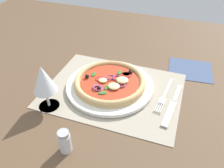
% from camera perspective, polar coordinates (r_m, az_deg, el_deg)
% --- Properties ---
extents(ground_plane, '(1.90, 1.40, 0.02)m').
position_cam_1_polar(ground_plane, '(0.79, 0.33, -2.24)').
color(ground_plane, brown).
extents(placemat, '(0.45, 0.34, 0.00)m').
position_cam_1_polar(placemat, '(0.78, 0.33, -1.45)').
color(placemat, '#A39984').
rests_on(placemat, ground_plane).
extents(plate, '(0.29, 0.29, 0.01)m').
position_cam_1_polar(plate, '(0.79, -0.54, -0.36)').
color(plate, silver).
rests_on(plate, placemat).
extents(pizza, '(0.24, 0.24, 0.03)m').
position_cam_1_polar(pizza, '(0.78, -0.51, 0.60)').
color(pizza, tan).
rests_on(pizza, plate).
extents(fork, '(0.03, 0.18, 0.00)m').
position_cam_1_polar(fork, '(0.77, 12.70, -3.00)').
color(fork, silver).
rests_on(fork, placemat).
extents(knife, '(0.04, 0.20, 0.01)m').
position_cam_1_polar(knife, '(0.74, 14.68, -5.00)').
color(knife, silver).
rests_on(knife, placemat).
extents(wine_glass, '(0.07, 0.07, 0.15)m').
position_cam_1_polar(wine_glass, '(0.69, -16.52, 0.90)').
color(wine_glass, silver).
rests_on(wine_glass, ground_plane).
extents(napkin, '(0.17, 0.16, 0.00)m').
position_cam_1_polar(napkin, '(0.93, 18.70, 3.40)').
color(napkin, '#425175').
rests_on(napkin, ground_plane).
extents(pepper_shaker, '(0.03, 0.03, 0.07)m').
position_cam_1_polar(pepper_shaker, '(0.60, -11.56, -13.71)').
color(pepper_shaker, silver).
rests_on(pepper_shaker, ground_plane).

